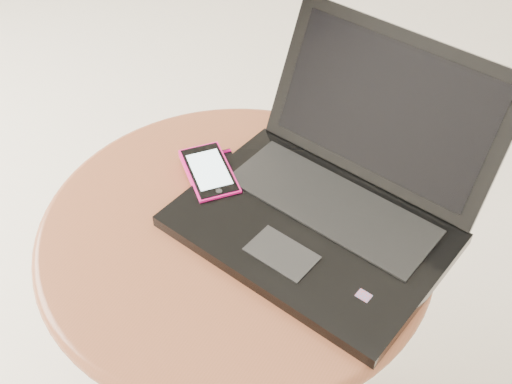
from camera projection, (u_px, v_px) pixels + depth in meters
The scene contains 4 objects.
table at pixel (236, 269), 1.00m from camera, with size 0.57×0.57×0.45m.
laptop at pixel (333, 194), 0.92m from camera, with size 0.41×0.40×0.22m.
phone_black at pixel (224, 177), 1.00m from camera, with size 0.12×0.11×0.01m.
phone_pink at pixel (209, 173), 0.99m from camera, with size 0.13×0.12×0.01m.
Camera 1 is at (0.28, -0.59, 1.14)m, focal length 46.04 mm.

